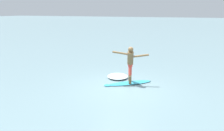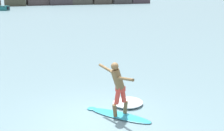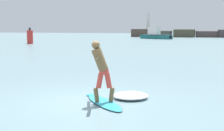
# 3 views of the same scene
# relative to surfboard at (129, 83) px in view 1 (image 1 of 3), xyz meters

# --- Properties ---
(ground_plane) EXTENTS (200.00, 200.00, 0.00)m
(ground_plane) POSITION_rel_surfboard_xyz_m (-0.64, 0.10, -0.03)
(ground_plane) COLOR gray
(surfboard) EXTENTS (1.83, 2.15, 0.20)m
(surfboard) POSITION_rel_surfboard_xyz_m (0.00, 0.00, 0.00)
(surfboard) COLOR #2EA3C0
(surfboard) RESTS_ON ground
(surfer) EXTENTS (0.81, 1.62, 1.78)m
(surfer) POSITION_rel_surfboard_xyz_m (-0.07, -0.06, 1.08)
(surfer) COLOR brown
(surfer) RESTS_ON surfboard
(wave_foam_at_tail) EXTENTS (1.51, 1.50, 0.18)m
(wave_foam_at_tail) POSITION_rel_surfboard_xyz_m (0.64, 0.81, 0.06)
(wave_foam_at_tail) COLOR white
(wave_foam_at_tail) RESTS_ON ground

